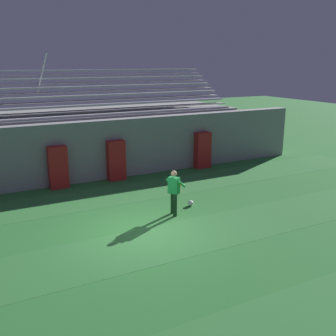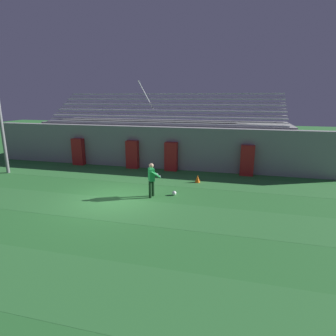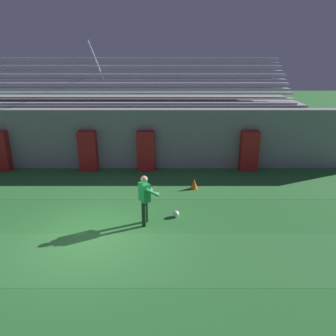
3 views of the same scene
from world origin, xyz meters
The scene contains 11 objects.
ground_plane centered at (0.00, 0.00, 0.00)m, with size 80.00×80.00×0.00m, color #2D7533.
turf_stripe_mid centered at (0.00, -1.05, 0.00)m, with size 28.00×2.48×0.01m, color #337A38.
turf_stripe_far centered at (0.00, 3.90, 0.00)m, with size 28.00×2.48×0.01m, color #337A38.
back_wall centered at (0.00, 6.50, 1.40)m, with size 24.00×0.60×2.80m, color gray.
padding_pillar_gate_left centered at (-1.35, 5.95, 0.94)m, with size 0.82×0.44×1.87m, color #B21E1E.
padding_pillar_gate_right centered at (1.35, 5.95, 0.94)m, with size 0.82×0.44×1.87m, color #B21E1E.
padding_pillar_far_right centered at (6.14, 5.95, 0.94)m, with size 0.82×0.44×1.87m, color #B21E1E.
bleacher_stand centered at (0.00, 9.19, 1.51)m, with size 18.00×4.75×5.83m.
goalkeeper centered at (1.65, 0.81, 0.95)m, with size 0.71×0.74×1.67m.
soccer_ball centered at (2.64, 1.29, 0.11)m, with size 0.22×0.22×0.22m, color white.
traffic_cone centered at (3.44, 3.72, 0.21)m, with size 0.30×0.30×0.42m, color orange.
Camera 3 is at (2.37, -8.62, 5.26)m, focal length 35.00 mm.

